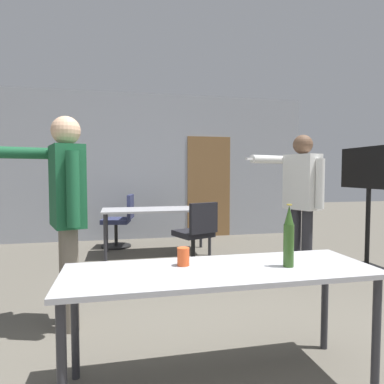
# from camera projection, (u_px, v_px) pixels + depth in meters

# --- Properties ---
(back_wall) EXTENTS (6.23, 0.12, 2.87)m
(back_wall) POSITION_uv_depth(u_px,v_px,m) (156.00, 167.00, 6.85)
(back_wall) COLOR #A3A8B2
(back_wall) RESTS_ON ground_plane
(conference_table_near) EXTENTS (1.89, 0.64, 0.73)m
(conference_table_near) POSITION_uv_depth(u_px,v_px,m) (221.00, 280.00, 2.09)
(conference_table_near) COLOR #A8A8AD
(conference_table_near) RESTS_ON ground_plane
(conference_table_far) EXTENTS (1.73, 0.71, 0.73)m
(conference_table_far) POSITION_uv_depth(u_px,v_px,m) (157.00, 213.00, 5.53)
(conference_table_far) COLOR #A8A8AD
(conference_table_far) RESTS_ON ground_plane
(tv_screen) EXTENTS (0.44, 1.11, 1.67)m
(tv_screen) POSITION_uv_depth(u_px,v_px,m) (369.00, 193.00, 4.59)
(tv_screen) COLOR black
(tv_screen) RESTS_ON ground_plane
(person_near_casual) EXTENTS (0.91, 0.59, 1.78)m
(person_near_casual) POSITION_uv_depth(u_px,v_px,m) (301.00, 192.00, 4.21)
(person_near_casual) COLOR #28282D
(person_near_casual) RESTS_ON ground_plane
(person_far_watching) EXTENTS (0.91, 0.59, 1.78)m
(person_far_watching) POSITION_uv_depth(u_px,v_px,m) (65.00, 200.00, 2.86)
(person_far_watching) COLOR slate
(person_far_watching) RESTS_ON ground_plane
(office_chair_far_left) EXTENTS (0.61, 0.65, 0.90)m
(office_chair_far_left) POSITION_uv_depth(u_px,v_px,m) (196.00, 236.00, 4.84)
(office_chair_far_left) COLOR black
(office_chair_far_left) RESTS_ON ground_plane
(office_chair_side_rolled) EXTENTS (0.59, 0.54, 0.93)m
(office_chair_side_rolled) POSITION_uv_depth(u_px,v_px,m) (120.00, 223.00, 6.03)
(office_chair_side_rolled) COLOR black
(office_chair_side_rolled) RESTS_ON ground_plane
(beer_bottle) EXTENTS (0.07, 0.07, 0.39)m
(beer_bottle) POSITION_uv_depth(u_px,v_px,m) (289.00, 237.00, 2.11)
(beer_bottle) COLOR #2D511E
(beer_bottle) RESTS_ON conference_table_near
(drink_cup) EXTENTS (0.08, 0.08, 0.11)m
(drink_cup) POSITION_uv_depth(u_px,v_px,m) (183.00, 257.00, 2.14)
(drink_cup) COLOR #E05123
(drink_cup) RESTS_ON conference_table_near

